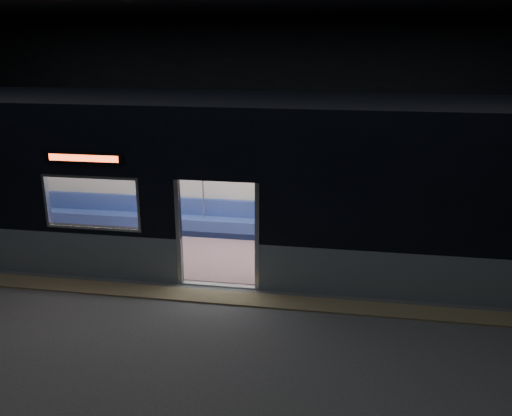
# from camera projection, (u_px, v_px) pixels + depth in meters

# --- Properties ---
(station_floor) EXTENTS (24.00, 14.00, 0.01)m
(station_floor) POSITION_uv_depth(u_px,v_px,m) (205.00, 312.00, 9.25)
(station_floor) COLOR #47494C
(station_floor) RESTS_ON ground
(station_envelope) EXTENTS (24.00, 14.00, 5.00)m
(station_envelope) POSITION_uv_depth(u_px,v_px,m) (198.00, 94.00, 8.14)
(station_envelope) COLOR black
(station_envelope) RESTS_ON station_floor
(tactile_strip) EXTENTS (22.80, 0.50, 0.03)m
(tactile_strip) POSITION_uv_depth(u_px,v_px,m) (212.00, 297.00, 9.76)
(tactile_strip) COLOR #8C7F59
(tactile_strip) RESTS_ON station_floor
(metro_car) EXTENTS (18.00, 3.04, 3.35)m
(metro_car) POSITION_uv_depth(u_px,v_px,m) (234.00, 172.00, 11.08)
(metro_car) COLOR gray
(metro_car) RESTS_ON station_floor
(passenger) EXTENTS (0.43, 0.73, 1.42)m
(passenger) POSITION_uv_depth(u_px,v_px,m) (278.00, 207.00, 12.21)
(passenger) COLOR black
(passenger) RESTS_ON metro_car
(handbag) EXTENTS (0.37, 0.34, 0.15)m
(handbag) POSITION_uv_depth(u_px,v_px,m) (276.00, 216.00, 12.03)
(handbag) COLOR black
(handbag) RESTS_ON passenger
(transit_map) EXTENTS (0.98, 0.03, 0.64)m
(transit_map) POSITION_uv_depth(u_px,v_px,m) (382.00, 180.00, 11.95)
(transit_map) COLOR white
(transit_map) RESTS_ON metro_car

